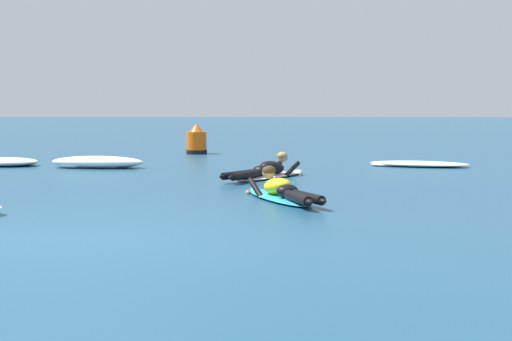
{
  "coord_description": "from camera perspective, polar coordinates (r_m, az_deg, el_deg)",
  "views": [
    {
      "loc": [
        2.41,
        -7.15,
        1.47
      ],
      "look_at": [
        2.01,
        5.38,
        0.27
      ],
      "focal_mm": 49.02,
      "sensor_mm": 36.0,
      "label": 1
    }
  ],
  "objects": [
    {
      "name": "ground_plane",
      "position": [
        17.38,
        -6.14,
        0.58
      ],
      "size": [
        120.0,
        120.0,
        0.0
      ],
      "primitive_type": "plane",
      "color": "navy"
    },
    {
      "name": "whitewater_mid_right",
      "position": [
        16.88,
        13.16,
        0.52
      ],
      "size": [
        2.44,
        1.38,
        0.13
      ],
      "color": "white",
      "rests_on": "ground"
    },
    {
      "name": "whitewater_back",
      "position": [
        16.46,
        -12.81,
        0.65
      ],
      "size": [
        2.2,
        0.88,
        0.28
      ],
      "color": "white",
      "rests_on": "ground"
    },
    {
      "name": "channel_marker_buoy",
      "position": [
        20.65,
        -4.87,
        2.32
      ],
      "size": [
        0.61,
        0.61,
        0.89
      ],
      "color": "#EA5B0F",
      "rests_on": "ground"
    },
    {
      "name": "whitewater_mid_left",
      "position": [
        17.63,
        -19.68,
        0.66
      ],
      "size": [
        1.62,
        1.15,
        0.2
      ],
      "color": "white",
      "rests_on": "ground"
    },
    {
      "name": "surfer_near",
      "position": [
        10.7,
        2.08,
        -1.7
      ],
      "size": [
        1.34,
        2.42,
        0.54
      ],
      "color": "#2DB2D1",
      "rests_on": "ground"
    },
    {
      "name": "surfer_far",
      "position": [
        13.86,
        0.94,
        -0.06
      ],
      "size": [
        1.78,
        2.47,
        0.55
      ],
      "color": "white",
      "rests_on": "ground"
    }
  ]
}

